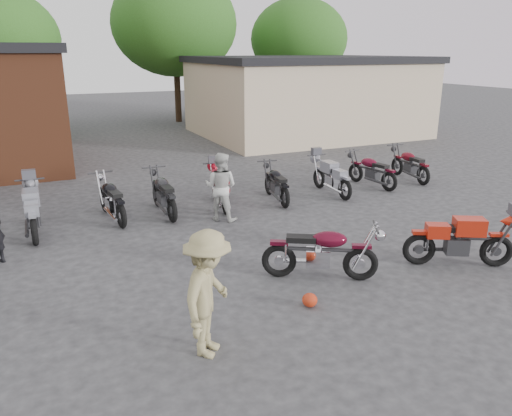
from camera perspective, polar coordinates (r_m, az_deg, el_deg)
name	(u,v)px	position (r m, az deg, el deg)	size (l,w,h in m)	color
ground	(310,287)	(9.10, 6.16, -8.98)	(90.00, 90.00, 0.00)	#2D2D2F
stucco_building	(305,99)	(25.49, 5.61, 12.34)	(10.00, 8.00, 3.50)	tan
tree_1	(1,57)	(28.96, -27.14, 15.06)	(5.92, 5.92, 7.40)	#244913
tree_2	(175,44)	(30.10, -9.20, 18.06)	(7.04, 7.04, 8.80)	#244913
tree_3	(298,54)	(33.20, 4.87, 17.11)	(6.08, 6.08, 7.60)	#244913
vintage_motorcycle	(322,249)	(9.21, 7.59, -4.64)	(2.06, 0.68, 1.19)	#4C091A
sportbike	(461,237)	(10.46, 22.42, -3.13)	(2.04, 0.67, 1.18)	red
helmet	(310,300)	(8.42, 6.16, -10.41)	(0.26, 0.26, 0.24)	#B12D12
person_light	(221,187)	(12.29, -4.04, 2.43)	(0.83, 0.64, 1.70)	beige
person_tan	(208,294)	(6.88, -5.47, -9.75)	(1.17, 0.67, 1.82)	#9D9161
row_bike_1	(32,209)	(12.48, -24.19, -0.06)	(2.08, 0.69, 1.21)	gray
row_bike_2	(111,197)	(12.87, -16.21, 1.21)	(1.99, 0.66, 1.16)	black
row_bike_3	(163,192)	(13.03, -10.55, 1.86)	(2.03, 0.67, 1.18)	#232325
row_bike_4	(220,186)	(13.44, -4.13, 2.52)	(1.96, 0.65, 1.14)	#B10E20
row_bike_5	(276,182)	(13.94, 2.33, 3.00)	(1.88, 0.62, 1.09)	black
row_bike_6	(331,175)	(14.79, 8.59, 3.75)	(1.95, 0.64, 1.13)	gray
row_bike_7	(371,169)	(15.86, 13.05, 4.39)	(1.91, 0.63, 1.11)	#530A1D
row_bike_8	(410,163)	(17.00, 17.16, 4.96)	(1.94, 0.64, 1.13)	#5A0B16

